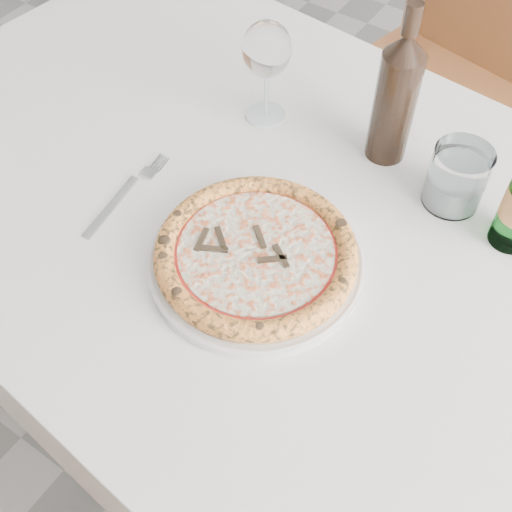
{
  "coord_description": "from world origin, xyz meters",
  "views": [
    {
      "loc": [
        0.51,
        -0.51,
        1.46
      ],
      "look_at": [
        0.22,
        -0.07,
        0.78
      ],
      "focal_mm": 45.0,
      "sensor_mm": 36.0,
      "label": 1
    }
  ],
  "objects_px": {
    "dining_table": "(292,256)",
    "plate": "(256,261)",
    "wine_bottle": "(396,97)",
    "tumbler": "(456,181)",
    "pizza": "(256,253)",
    "chair_far": "(453,53)",
    "wine_glass": "(267,52)"
  },
  "relations": [
    {
      "from": "wine_glass",
      "to": "chair_far",
      "type": "bearing_deg",
      "value": 81.05
    },
    {
      "from": "plate",
      "to": "pizza",
      "type": "bearing_deg",
      "value": -120.0
    },
    {
      "from": "wine_glass",
      "to": "pizza",
      "type": "bearing_deg",
      "value": -58.87
    },
    {
      "from": "dining_table",
      "to": "wine_bottle",
      "type": "bearing_deg",
      "value": 77.77
    },
    {
      "from": "tumbler",
      "to": "dining_table",
      "type": "bearing_deg",
      "value": -136.45
    },
    {
      "from": "dining_table",
      "to": "wine_bottle",
      "type": "distance_m",
      "value": 0.28
    },
    {
      "from": "chair_far",
      "to": "tumbler",
      "type": "xyz_separation_m",
      "value": [
        0.23,
        -0.68,
        0.26
      ]
    },
    {
      "from": "pizza",
      "to": "tumbler",
      "type": "relative_size",
      "value": 2.88
    },
    {
      "from": "chair_far",
      "to": "plate",
      "type": "relative_size",
      "value": 3.12
    },
    {
      "from": "wine_glass",
      "to": "tumbler",
      "type": "xyz_separation_m",
      "value": [
        0.34,
        -0.01,
        -0.08
      ]
    },
    {
      "from": "chair_far",
      "to": "pizza",
      "type": "distance_m",
      "value": 0.98
    },
    {
      "from": "wine_glass",
      "to": "dining_table",
      "type": "bearing_deg",
      "value": -46.23
    },
    {
      "from": "dining_table",
      "to": "plate",
      "type": "relative_size",
      "value": 5.27
    },
    {
      "from": "plate",
      "to": "wine_bottle",
      "type": "relative_size",
      "value": 1.15
    },
    {
      "from": "dining_table",
      "to": "pizza",
      "type": "xyz_separation_m",
      "value": [
        -0.0,
        -0.1,
        0.11
      ]
    },
    {
      "from": "pizza",
      "to": "chair_far",
      "type": "bearing_deg",
      "value": 93.47
    },
    {
      "from": "chair_far",
      "to": "plate",
      "type": "bearing_deg",
      "value": -86.53
    },
    {
      "from": "pizza",
      "to": "tumbler",
      "type": "height_order",
      "value": "tumbler"
    },
    {
      "from": "dining_table",
      "to": "wine_glass",
      "type": "height_order",
      "value": "wine_glass"
    },
    {
      "from": "chair_far",
      "to": "wine_bottle",
      "type": "distance_m",
      "value": 0.73
    },
    {
      "from": "tumbler",
      "to": "wine_bottle",
      "type": "distance_m",
      "value": 0.15
    },
    {
      "from": "dining_table",
      "to": "wine_glass",
      "type": "xyz_separation_m",
      "value": [
        -0.16,
        0.17,
        0.21
      ]
    },
    {
      "from": "plate",
      "to": "wine_glass",
      "type": "height_order",
      "value": "wine_glass"
    },
    {
      "from": "chair_far",
      "to": "plate",
      "type": "distance_m",
      "value": 0.97
    },
    {
      "from": "dining_table",
      "to": "chair_far",
      "type": "relative_size",
      "value": 1.69
    },
    {
      "from": "dining_table",
      "to": "pizza",
      "type": "bearing_deg",
      "value": -90.0
    },
    {
      "from": "pizza",
      "to": "dining_table",
      "type": "bearing_deg",
      "value": 90.0
    },
    {
      "from": "chair_far",
      "to": "pizza",
      "type": "height_order",
      "value": "chair_far"
    },
    {
      "from": "plate",
      "to": "tumbler",
      "type": "relative_size",
      "value": 3.11
    },
    {
      "from": "chair_far",
      "to": "pizza",
      "type": "relative_size",
      "value": 3.36
    },
    {
      "from": "dining_table",
      "to": "tumbler",
      "type": "height_order",
      "value": "tumbler"
    },
    {
      "from": "tumbler",
      "to": "wine_glass",
      "type": "bearing_deg",
      "value": 178.77
    }
  ]
}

